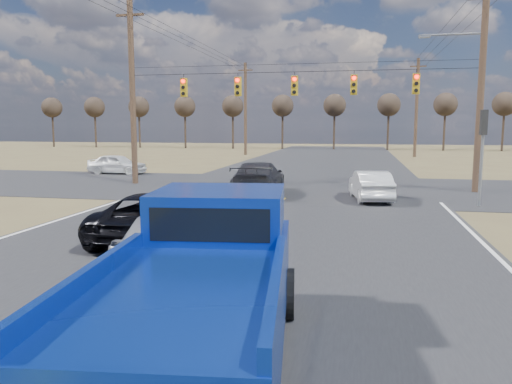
% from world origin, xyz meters
% --- Properties ---
extents(ground, '(160.00, 160.00, 0.00)m').
position_xyz_m(ground, '(0.00, 0.00, 0.00)').
color(ground, brown).
rests_on(ground, ground).
extents(road_main, '(14.00, 120.00, 0.02)m').
position_xyz_m(road_main, '(0.00, 10.00, 0.00)').
color(road_main, '#28282B').
rests_on(road_main, ground).
extents(road_cross, '(120.00, 12.00, 0.02)m').
position_xyz_m(road_cross, '(0.00, 18.00, 0.00)').
color(road_cross, '#28282B').
rests_on(road_cross, ground).
extents(signal_gantry, '(19.60, 4.83, 10.00)m').
position_xyz_m(signal_gantry, '(0.50, 17.79, 5.06)').
color(signal_gantry, '#473323').
rests_on(signal_gantry, ground).
extents(utility_poles, '(19.60, 58.32, 10.00)m').
position_xyz_m(utility_poles, '(0.00, 17.00, 5.23)').
color(utility_poles, '#473323').
rests_on(utility_poles, ground).
extents(treeline, '(87.00, 117.80, 7.40)m').
position_xyz_m(treeline, '(0.00, 26.96, 5.70)').
color(treeline, '#33261C').
rests_on(treeline, ground).
extents(pickup_truck, '(2.97, 6.26, 2.27)m').
position_xyz_m(pickup_truck, '(1.33, -1.77, 1.10)').
color(pickup_truck, black).
rests_on(pickup_truck, ground).
extents(silver_suv, '(1.77, 4.37, 1.49)m').
position_xyz_m(silver_suv, '(-0.80, 2.92, 0.74)').
color(silver_suv, '#A0A1A7').
rests_on(silver_suv, ground).
extents(black_suv, '(2.39, 5.01, 1.38)m').
position_xyz_m(black_suv, '(-2.33, 5.26, 0.69)').
color(black_suv, black).
rests_on(black_suv, ground).
extents(white_car_queue, '(1.98, 4.15, 1.31)m').
position_xyz_m(white_car_queue, '(3.88, 14.29, 0.66)').
color(white_car_queue, '#BCBCBC').
rests_on(white_car_queue, ground).
extents(dgrey_car_queue, '(2.57, 5.52, 1.56)m').
position_xyz_m(dgrey_car_queue, '(-1.33, 15.18, 0.78)').
color(dgrey_car_queue, '#2C2B30').
rests_on(dgrey_car_queue, ground).
extents(cross_car_west, '(1.79, 4.03, 1.35)m').
position_xyz_m(cross_car_west, '(-12.65, 23.00, 0.67)').
color(cross_car_west, white).
rests_on(cross_car_west, ground).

